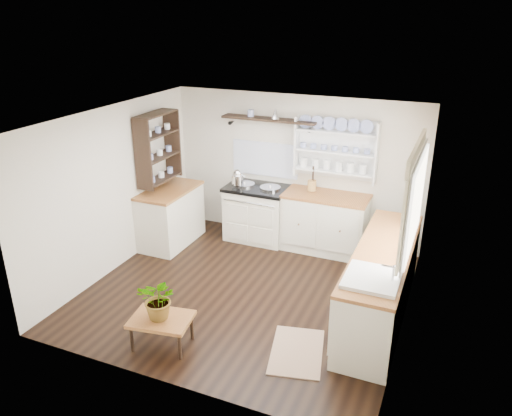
% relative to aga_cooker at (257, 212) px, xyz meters
% --- Properties ---
extents(floor, '(4.00, 3.80, 0.01)m').
position_rel_aga_cooker_xyz_m(floor, '(0.51, -1.57, -0.45)').
color(floor, black).
rests_on(floor, ground).
extents(wall_back, '(4.00, 0.02, 2.30)m').
position_rel_aga_cooker_xyz_m(wall_back, '(0.51, 0.33, 0.70)').
color(wall_back, beige).
rests_on(wall_back, ground).
extents(wall_right, '(0.02, 3.80, 2.30)m').
position_rel_aga_cooker_xyz_m(wall_right, '(2.51, -1.57, 0.70)').
color(wall_right, beige).
rests_on(wall_right, ground).
extents(wall_left, '(0.02, 3.80, 2.30)m').
position_rel_aga_cooker_xyz_m(wall_left, '(-1.49, -1.57, 0.70)').
color(wall_left, beige).
rests_on(wall_left, ground).
extents(ceiling, '(4.00, 3.80, 0.01)m').
position_rel_aga_cooker_xyz_m(ceiling, '(0.51, -1.57, 1.85)').
color(ceiling, white).
rests_on(ceiling, wall_back).
extents(window, '(0.08, 1.55, 1.22)m').
position_rel_aga_cooker_xyz_m(window, '(2.46, -1.42, 1.11)').
color(window, white).
rests_on(window, wall_right).
extents(aga_cooker, '(0.99, 0.69, 0.91)m').
position_rel_aga_cooker_xyz_m(aga_cooker, '(0.00, 0.00, 0.00)').
color(aga_cooker, white).
rests_on(aga_cooker, floor).
extents(back_cabinets, '(1.27, 0.63, 0.90)m').
position_rel_aga_cooker_xyz_m(back_cabinets, '(1.11, 0.03, 0.01)').
color(back_cabinets, beige).
rests_on(back_cabinets, floor).
extents(right_cabinets, '(0.62, 2.43, 0.90)m').
position_rel_aga_cooker_xyz_m(right_cabinets, '(2.21, -1.47, 0.01)').
color(right_cabinets, beige).
rests_on(right_cabinets, floor).
extents(belfast_sink, '(0.55, 0.60, 0.45)m').
position_rel_aga_cooker_xyz_m(belfast_sink, '(2.21, -2.22, 0.35)').
color(belfast_sink, white).
rests_on(belfast_sink, right_cabinets).
extents(left_cabinets, '(0.62, 1.13, 0.90)m').
position_rel_aga_cooker_xyz_m(left_cabinets, '(-1.19, -0.67, 0.01)').
color(left_cabinets, beige).
rests_on(left_cabinets, floor).
extents(plate_rack, '(1.20, 0.22, 0.90)m').
position_rel_aga_cooker_xyz_m(plate_rack, '(1.16, 0.29, 1.10)').
color(plate_rack, white).
rests_on(plate_rack, wall_back).
extents(high_shelf, '(1.50, 0.29, 0.16)m').
position_rel_aga_cooker_xyz_m(high_shelf, '(0.11, 0.21, 1.46)').
color(high_shelf, black).
rests_on(high_shelf, wall_back).
extents(left_shelving, '(0.28, 0.80, 1.05)m').
position_rel_aga_cooker_xyz_m(left_shelving, '(-1.33, -0.67, 1.10)').
color(left_shelving, black).
rests_on(left_shelving, wall_left).
extents(kettle, '(0.19, 0.19, 0.23)m').
position_rel_aga_cooker_xyz_m(kettle, '(-0.28, -0.12, 0.60)').
color(kettle, silver).
rests_on(kettle, aga_cooker).
extents(utensil_crock, '(0.13, 0.13, 0.16)m').
position_rel_aga_cooker_xyz_m(utensil_crock, '(0.85, 0.11, 0.54)').
color(utensil_crock, '#AF8140').
rests_on(utensil_crock, back_cabinets).
extents(center_table, '(0.72, 0.57, 0.35)m').
position_rel_aga_cooker_xyz_m(center_table, '(0.11, -2.97, -0.14)').
color(center_table, brown).
rests_on(center_table, floor).
extents(potted_plant, '(0.43, 0.37, 0.48)m').
position_rel_aga_cooker_xyz_m(potted_plant, '(0.11, -2.97, 0.14)').
color(potted_plant, '#3F7233').
rests_on(potted_plant, center_table).
extents(floor_rug, '(0.72, 0.95, 0.02)m').
position_rel_aga_cooker_xyz_m(floor_rug, '(1.52, -2.51, -0.44)').
color(floor_rug, '#8D6A52').
rests_on(floor_rug, floor).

